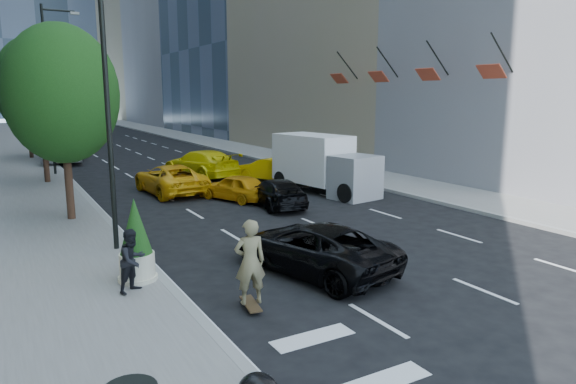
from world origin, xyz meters
TOP-DOWN VIEW (x-y plane):
  - ground at (0.00, 0.00)m, footprint 160.00×160.00m
  - sidewalk_left at (-9.00, 30.00)m, footprint 6.00×120.00m
  - sidewalk_right at (10.00, 30.00)m, footprint 4.00×120.00m
  - lamp_near at (-6.32, 4.00)m, footprint 2.13×0.22m
  - lamp_far at (-6.32, 22.00)m, footprint 2.13×0.22m
  - tree_near at (-7.20, 9.00)m, footprint 4.20×4.20m
  - tree_mid at (-7.20, 19.00)m, footprint 4.50×4.50m
  - tree_far at (-7.20, 32.00)m, footprint 3.90×3.90m
  - traffic_signal at (-6.40, 40.00)m, footprint 2.48×0.53m
  - facade_flags at (10.64, 10.00)m, footprint 1.85×13.30m
  - skateboarder at (-4.68, -2.03)m, footprint 0.81×0.61m
  - black_sedan_lincoln at (-2.00, -0.58)m, footprint 3.50×5.49m
  - black_sedan_mercedes at (1.20, 7.55)m, footprint 2.33×4.52m
  - taxi_a at (0.18, 9.71)m, footprint 2.80×3.99m
  - taxi_b at (4.20, 14.00)m, footprint 2.94×4.31m
  - taxi_c at (-2.00, 13.00)m, footprint 2.76×5.45m
  - taxi_d at (1.20, 17.21)m, footprint 3.69×6.09m
  - city_bus at (-4.80, 31.08)m, footprint 4.42×11.09m
  - box_truck at (4.96, 9.44)m, footprint 3.10×6.34m
  - pedestrian_a at (-6.87, 0.06)m, footprint 0.98×0.92m
  - planter_shrub at (-6.60, 0.82)m, footprint 0.91×0.91m

SIDE VIEW (x-z plane):
  - ground at x=0.00m, z-range 0.00..0.00m
  - sidewalk_left at x=-9.00m, z-range 0.00..0.15m
  - sidewalk_right at x=10.00m, z-range 0.00..0.15m
  - black_sedan_mercedes at x=1.20m, z-range 0.00..1.25m
  - taxi_a at x=0.18m, z-range 0.00..1.26m
  - taxi_b at x=4.20m, z-range 0.00..1.35m
  - black_sedan_lincoln at x=-2.00m, z-range 0.00..1.41m
  - taxi_c at x=-2.00m, z-range 0.00..1.48m
  - taxi_d at x=1.20m, z-range 0.00..1.65m
  - pedestrian_a at x=-6.87m, z-range 0.15..1.74m
  - skateboarder at x=-4.68m, z-range 0.00..2.02m
  - planter_shrub at x=-6.60m, z-range 0.10..2.29m
  - box_truck at x=4.96m, z-range 0.03..2.93m
  - city_bus at x=-4.80m, z-range 0.00..3.01m
  - traffic_signal at x=-6.40m, z-range 1.63..6.83m
  - tree_far at x=-7.20m, z-range 1.16..8.09m
  - tree_near at x=-7.20m, z-range 1.24..8.70m
  - tree_mid at x=-7.20m, z-range 1.32..9.31m
  - lamp_near at x=-6.32m, z-range 0.81..10.81m
  - lamp_far at x=-6.32m, z-range 0.81..10.81m
  - facade_flags at x=10.64m, z-range 5.16..7.21m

